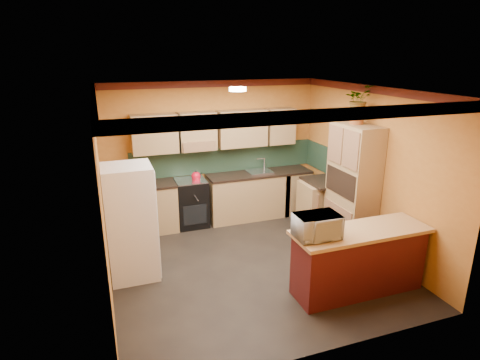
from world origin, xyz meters
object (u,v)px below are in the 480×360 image
fridge (131,222)px  pantry (352,187)px  breakfast_bar (358,262)px  microwave (317,226)px  stove (191,203)px  base_cabinets_back (222,200)px

fridge → pantry: bearing=-3.2°
fridge → breakfast_bar: 3.26m
fridge → microwave: fridge is taller
microwave → fridge: bearing=147.6°
breakfast_bar → microwave: (-0.69, 0.00, 0.65)m
stove → breakfast_bar: (1.65, -2.98, -0.02)m
pantry → breakfast_bar: pantry is taller
base_cabinets_back → stove: bearing=-180.0°
stove → fridge: bearing=-129.0°
fridge → microwave: size_ratio=3.03×
microwave → breakfast_bar: bearing=1.5°
stove → fridge: (-1.22, -1.51, 0.39)m
fridge → pantry: (3.60, -0.20, 0.20)m
fridge → breakfast_bar: size_ratio=0.94×
pantry → breakfast_bar: size_ratio=1.17×
base_cabinets_back → fridge: fridge is taller
base_cabinets_back → fridge: size_ratio=2.15×
microwave → base_cabinets_back: bearing=98.0°
base_cabinets_back → microwave: microwave is taller
microwave → pantry: bearing=43.6°
base_cabinets_back → fridge: bearing=-140.7°
stove → breakfast_bar: bearing=-61.0°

